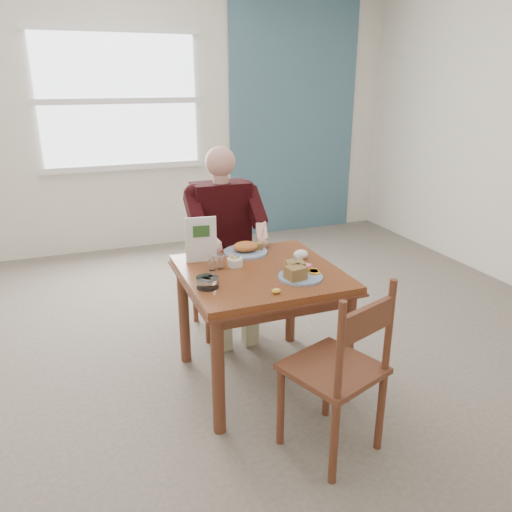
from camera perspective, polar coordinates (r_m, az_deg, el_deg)
name	(u,v)px	position (r m, az deg, el deg)	size (l,w,h in m)	color
floor	(260,378)	(3.31, 0.45, -13.81)	(6.00, 6.00, 0.00)	#60574E
wall_back	(159,120)	(5.67, -11.07, 15.05)	(5.50, 5.50, 0.00)	white
accent_panel	(294,116)	(6.14, 4.36, 15.67)	(1.60, 0.02, 2.80)	#43697D
lemon_wedge	(276,291)	(2.64, 2.33, -4.01)	(0.05, 0.04, 0.03)	yellow
napkin	(301,254)	(3.14, 5.13, 0.18)	(0.09, 0.08, 0.06)	white
metal_dish	(295,261)	(3.10, 4.43, -0.53)	(0.08, 0.08, 0.01)	silver
window	(119,101)	(5.57, -15.36, 16.72)	(1.72, 0.04, 1.42)	white
table	(260,287)	(3.00, 0.49, -3.60)	(0.92, 0.92, 0.75)	brown
chair_far	(221,268)	(3.76, -3.98, -1.34)	(0.42, 0.42, 0.95)	brown
chair_near	(340,370)	(2.53, 9.60, -12.74)	(0.54, 0.54, 0.95)	brown
diner	(224,229)	(3.57, -3.67, 3.15)	(0.53, 0.56, 1.39)	tan
near_plate	(298,273)	(2.84, 4.85, -1.91)	(0.28, 0.27, 0.09)	white
far_plate	(246,249)	(3.24, -1.11, 0.83)	(0.32, 0.32, 0.08)	white
caddy	(235,262)	(3.01, -2.42, -0.70)	(0.11, 0.11, 0.07)	white
shakers	(216,262)	(2.96, -4.58, -0.69)	(0.10, 0.06, 0.09)	white
creamer	(207,282)	(2.72, -5.57, -2.99)	(0.13, 0.13, 0.06)	white
menu	(201,239)	(3.07, -6.32, 1.90)	(0.19, 0.04, 0.28)	white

